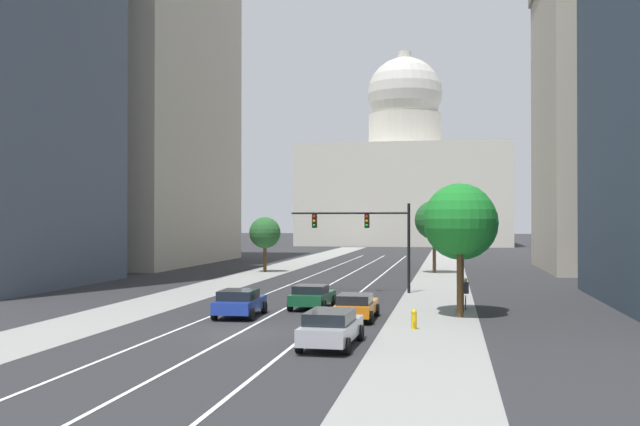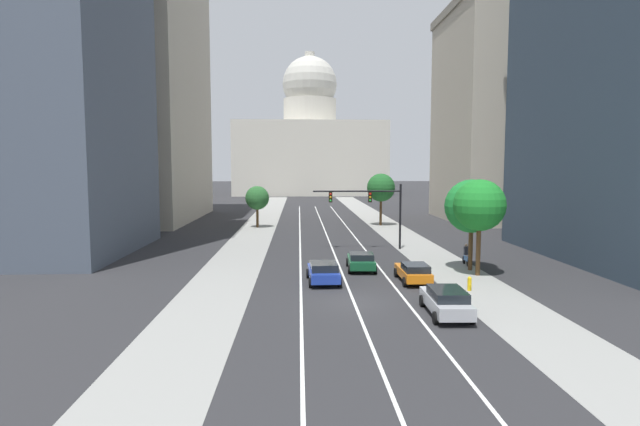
{
  "view_description": "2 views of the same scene",
  "coord_description": "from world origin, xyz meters",
  "px_view_note": "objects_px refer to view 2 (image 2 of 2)",
  "views": [
    {
      "loc": [
        9.16,
        -30.33,
        4.96
      ],
      "look_at": [
        -0.92,
        24.71,
        5.53
      ],
      "focal_mm": 40.16,
      "sensor_mm": 36.0,
      "label": 1
    },
    {
      "loc": [
        -3.13,
        -28.35,
        7.76
      ],
      "look_at": [
        -1.4,
        13.17,
        3.94
      ],
      "focal_mm": 28.56,
      "sensor_mm": 36.0,
      "label": 2
    }
  ],
  "objects_px": {
    "car_blue": "(323,272)",
    "street_tree_mid_left": "(257,198)",
    "cyclist": "(466,255)",
    "street_tree_near_right": "(381,188)",
    "car_silver": "(446,301)",
    "fire_hydrant": "(470,284)",
    "street_tree_far_right": "(480,206)",
    "street_tree_mid_right": "(472,206)",
    "capitol_building": "(310,146)",
    "traffic_signal_mast": "(372,203)",
    "car_green": "(361,261)",
    "car_orange": "(414,272)"
  },
  "relations": [
    {
      "from": "fire_hydrant",
      "to": "car_silver",
      "type": "bearing_deg",
      "value": -120.16
    },
    {
      "from": "fire_hydrant",
      "to": "street_tree_far_right",
      "type": "height_order",
      "value": "street_tree_far_right"
    },
    {
      "from": "street_tree_mid_right",
      "to": "street_tree_mid_left",
      "type": "relative_size",
      "value": 1.29
    },
    {
      "from": "cyclist",
      "to": "street_tree_near_right",
      "type": "height_order",
      "value": "street_tree_near_right"
    },
    {
      "from": "car_green",
      "to": "street_tree_near_right",
      "type": "bearing_deg",
      "value": -9.37
    },
    {
      "from": "capitol_building",
      "to": "traffic_signal_mast",
      "type": "bearing_deg",
      "value": -87.84
    },
    {
      "from": "street_tree_mid_right",
      "to": "street_tree_far_right",
      "type": "bearing_deg",
      "value": -92.45
    },
    {
      "from": "car_blue",
      "to": "street_tree_far_right",
      "type": "xyz_separation_m",
      "value": [
        11.12,
        1.86,
        4.25
      ]
    },
    {
      "from": "fire_hydrant",
      "to": "street_tree_mid_left",
      "type": "xyz_separation_m",
      "value": [
        -15.92,
        33.81,
        3.29
      ]
    },
    {
      "from": "traffic_signal_mast",
      "to": "car_silver",
      "type": "bearing_deg",
      "value": -87.61
    },
    {
      "from": "street_tree_near_right",
      "to": "street_tree_mid_left",
      "type": "height_order",
      "value": "street_tree_near_right"
    },
    {
      "from": "car_blue",
      "to": "street_tree_mid_left",
      "type": "height_order",
      "value": "street_tree_mid_left"
    },
    {
      "from": "capitol_building",
      "to": "street_tree_near_right",
      "type": "xyz_separation_m",
      "value": [
        7.63,
        -77.39,
        -8.56
      ]
    },
    {
      "from": "street_tree_near_right",
      "to": "capitol_building",
      "type": "bearing_deg",
      "value": 95.63
    },
    {
      "from": "car_blue",
      "to": "street_tree_mid_right",
      "type": "xyz_separation_m",
      "value": [
        11.2,
        3.72,
        4.05
      ]
    },
    {
      "from": "car_green",
      "to": "car_orange",
      "type": "distance_m",
      "value": 5.09
    },
    {
      "from": "car_green",
      "to": "street_tree_mid_right",
      "type": "distance_m",
      "value": 9.15
    },
    {
      "from": "fire_hydrant",
      "to": "capitol_building",
      "type": "bearing_deg",
      "value": 93.81
    },
    {
      "from": "car_green",
      "to": "car_blue",
      "type": "relative_size",
      "value": 0.96
    },
    {
      "from": "car_green",
      "to": "street_tree_far_right",
      "type": "xyz_separation_m",
      "value": [
        8.11,
        -2.12,
        4.29
      ]
    },
    {
      "from": "car_orange",
      "to": "street_tree_far_right",
      "type": "distance_m",
      "value": 6.94
    },
    {
      "from": "cyclist",
      "to": "street_tree_mid_right",
      "type": "relative_size",
      "value": 0.25
    },
    {
      "from": "street_tree_far_right",
      "to": "fire_hydrant",
      "type": "bearing_deg",
      "value": -115.26
    },
    {
      "from": "street_tree_far_right",
      "to": "street_tree_mid_left",
      "type": "height_order",
      "value": "street_tree_far_right"
    },
    {
      "from": "street_tree_far_right",
      "to": "street_tree_mid_left",
      "type": "xyz_separation_m",
      "value": [
        -18.03,
        29.35,
        -1.25
      ]
    },
    {
      "from": "car_blue",
      "to": "traffic_signal_mast",
      "type": "distance_m",
      "value": 14.97
    },
    {
      "from": "cyclist",
      "to": "street_tree_mid_left",
      "type": "relative_size",
      "value": 0.33
    },
    {
      "from": "street_tree_near_right",
      "to": "street_tree_far_right",
      "type": "distance_m",
      "value": 31.04
    },
    {
      "from": "street_tree_mid_right",
      "to": "street_tree_far_right",
      "type": "height_order",
      "value": "street_tree_far_right"
    },
    {
      "from": "car_silver",
      "to": "street_tree_mid_left",
      "type": "relative_size",
      "value": 0.9
    },
    {
      "from": "car_silver",
      "to": "street_tree_far_right",
      "type": "relative_size",
      "value": 0.69
    },
    {
      "from": "street_tree_mid_right",
      "to": "street_tree_far_right",
      "type": "xyz_separation_m",
      "value": [
        -0.08,
        -1.85,
        0.2
      ]
    },
    {
      "from": "car_orange",
      "to": "car_blue",
      "type": "height_order",
      "value": "car_blue"
    },
    {
      "from": "fire_hydrant",
      "to": "cyclist",
      "type": "relative_size",
      "value": 0.53
    },
    {
      "from": "car_orange",
      "to": "traffic_signal_mast",
      "type": "bearing_deg",
      "value": 3.75
    },
    {
      "from": "car_green",
      "to": "car_orange",
      "type": "xyz_separation_m",
      "value": [
        3.03,
        -4.09,
        -0.0
      ]
    },
    {
      "from": "capitol_building",
      "to": "cyclist",
      "type": "height_order",
      "value": "capitol_building"
    },
    {
      "from": "car_green",
      "to": "street_tree_mid_left",
      "type": "xyz_separation_m",
      "value": [
        -9.92,
        27.23,
        3.04
      ]
    },
    {
      "from": "car_silver",
      "to": "cyclist",
      "type": "relative_size",
      "value": 2.77
    },
    {
      "from": "car_green",
      "to": "street_tree_far_right",
      "type": "distance_m",
      "value": 9.41
    },
    {
      "from": "car_silver",
      "to": "fire_hydrant",
      "type": "xyz_separation_m",
      "value": [
        2.97,
        5.12,
        -0.31
      ]
    },
    {
      "from": "capitol_building",
      "to": "fire_hydrant",
      "type": "relative_size",
      "value": 45.0
    },
    {
      "from": "fire_hydrant",
      "to": "street_tree_mid_left",
      "type": "bearing_deg",
      "value": 115.22
    },
    {
      "from": "car_green",
      "to": "street_tree_far_right",
      "type": "bearing_deg",
      "value": -102.04
    },
    {
      "from": "fire_hydrant",
      "to": "traffic_signal_mast",
      "type": "bearing_deg",
      "value": 103.43
    },
    {
      "from": "car_silver",
      "to": "street_tree_mid_left",
      "type": "xyz_separation_m",
      "value": [
        -12.95,
        38.93,
        2.98
      ]
    },
    {
      "from": "car_green",
      "to": "street_tree_mid_left",
      "type": "bearing_deg",
      "value": 22.63
    },
    {
      "from": "traffic_signal_mast",
      "to": "street_tree_far_right",
      "type": "relative_size",
      "value": 1.21
    },
    {
      "from": "cyclist",
      "to": "street_tree_mid_right",
      "type": "distance_m",
      "value": 4.34
    },
    {
      "from": "street_tree_mid_left",
      "to": "car_silver",
      "type": "bearing_deg",
      "value": -71.6
    }
  ]
}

